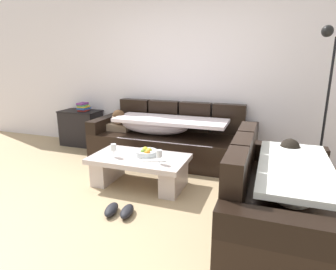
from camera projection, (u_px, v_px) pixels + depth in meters
name	position (u px, v px, depth m)	size (l,w,h in m)	color
ground_plane	(127.00, 208.00, 3.13)	(14.00, 14.00, 0.00)	tan
back_wall	(186.00, 72.00, 4.74)	(9.00, 0.10, 2.70)	white
couch_along_wall	(170.00, 140.00, 4.55)	(2.51, 0.92, 0.88)	black
couch_near_window	(280.00, 199.00, 2.61)	(0.92, 1.82, 0.88)	black
coffee_table	(139.00, 167.00, 3.64)	(1.20, 0.68, 0.38)	beige
fruit_bowl	(146.00, 153.00, 3.63)	(0.28, 0.28, 0.10)	silver
wine_glass_near_left	(114.00, 148.00, 3.57)	(0.07, 0.07, 0.17)	silver
wine_glass_near_right	(159.00, 154.00, 3.34)	(0.07, 0.07, 0.17)	silver
open_magazine	(154.00, 159.00, 3.52)	(0.28, 0.21, 0.01)	white
side_cabinet	(81.00, 128.00, 5.35)	(0.72, 0.44, 0.64)	black
book_stack_on_cabinet	(83.00, 107.00, 5.23)	(0.19, 0.22, 0.15)	red
floor_lamp	(324.00, 95.00, 3.69)	(0.33, 0.31, 1.95)	black
pair_of_shoes	(119.00, 210.00, 2.99)	(0.34, 0.31, 0.09)	black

